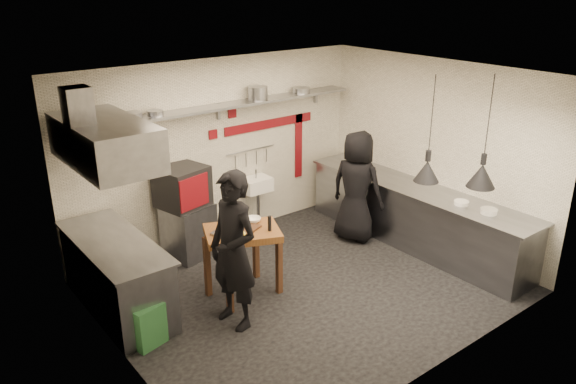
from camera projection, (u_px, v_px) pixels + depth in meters
floor at (306, 287)px, 7.50m from camera, size 5.00×5.00×0.00m
ceiling at (309, 77)px, 6.49m from camera, size 5.00×5.00×0.00m
wall_back at (219, 151)px, 8.54m from camera, size 5.00×0.04×2.80m
wall_front at (446, 250)px, 5.46m from camera, size 5.00×0.04×2.80m
wall_left at (115, 245)px, 5.55m from camera, size 0.04×4.20×2.80m
wall_right at (435, 153)px, 8.44m from camera, size 0.04×4.20×2.80m
red_band_horiz at (270, 124)px, 8.97m from camera, size 1.70×0.02×0.14m
red_band_vert at (299, 146)px, 9.49m from camera, size 0.14×0.02×1.10m
red_tile_a at (232, 113)px, 8.47m from camera, size 0.14×0.02×0.14m
red_tile_b at (213, 134)px, 8.36m from camera, size 0.14×0.02×0.14m
back_shelf at (223, 106)px, 8.14m from camera, size 4.60×0.34×0.04m
shelf_bracket_left at (91, 132)px, 7.20m from camera, size 0.04×0.06×0.24m
shelf_bracket_mid at (218, 111)px, 8.29m from camera, size 0.04×0.06×0.24m
shelf_bracket_right at (315, 95)px, 9.39m from camera, size 0.04×0.06×0.24m
pan_far_left at (132, 116)px, 7.32m from camera, size 0.28×0.28×0.09m
pan_mid_left at (155, 113)px, 7.51m from camera, size 0.26×0.26×0.07m
stock_pot at (258, 93)px, 8.46m from camera, size 0.39×0.39×0.20m
pan_right at (301, 90)px, 8.97m from camera, size 0.31×0.31×0.08m
oven_stand at (189, 231)px, 8.23m from camera, size 0.75×0.70×0.80m
combi_oven at (182, 187)px, 7.98m from camera, size 0.76×0.73×0.58m
oven_door at (194, 192)px, 7.76m from camera, size 0.51×0.15×0.46m
oven_glass at (192, 193)px, 7.75m from camera, size 0.34×0.09×0.34m
hand_sink at (256, 185)px, 8.94m from camera, size 0.46×0.34×0.22m
sink_tap at (256, 174)px, 8.88m from camera, size 0.03×0.03×0.14m
sink_drain at (258, 211)px, 9.07m from camera, size 0.06×0.06×0.66m
utensil_rail at (250, 150)px, 8.85m from camera, size 0.90×0.02×0.02m
counter_right at (414, 217)px, 8.58m from camera, size 0.70×3.80×0.90m
counter_right_top at (417, 188)px, 8.41m from camera, size 0.76×3.90×0.03m
plate_stack at (489, 211)px, 7.47m from camera, size 0.29×0.29×0.07m
small_bowl_right at (461, 203)px, 7.76m from camera, size 0.23×0.23×0.05m
counter_left at (117, 277)px, 6.87m from camera, size 0.70×1.90×0.90m
counter_left_top at (113, 242)px, 6.70m from camera, size 0.76×2.00×0.03m
extractor_hood at (105, 142)px, 6.29m from camera, size 0.78×1.60×0.50m
hood_duct at (78, 110)px, 6.00m from camera, size 0.28×0.28×0.50m
green_bin at (144, 323)px, 6.29m from camera, size 0.43×0.43×0.50m
prep_table at (243, 262)px, 7.19m from camera, size 1.10×0.95×0.92m
cutting_board at (247, 229)px, 7.02m from camera, size 0.41×0.36×0.02m
pepper_mill at (270, 223)px, 6.96m from camera, size 0.06×0.06×0.20m
lemon_a at (240, 236)px, 6.75m from camera, size 0.10×0.10×0.08m
lemon_b at (243, 234)px, 6.81m from camera, size 0.10×0.10×0.08m
veg_ball at (242, 221)px, 7.15m from camera, size 0.12×0.12×0.09m
steel_tray at (218, 233)px, 6.91m from camera, size 0.21×0.18×0.03m
bowl at (253, 220)px, 7.23m from camera, size 0.21×0.21×0.06m
heat_lamp_near at (431, 130)px, 6.91m from camera, size 0.39×0.39×1.36m
heat_lamp_far at (487, 132)px, 6.96m from camera, size 0.42×0.42×1.45m
chef_left at (233, 251)px, 6.41m from camera, size 0.55×0.75×1.91m
chef_right at (357, 187)px, 8.59m from camera, size 0.78×0.98×1.74m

